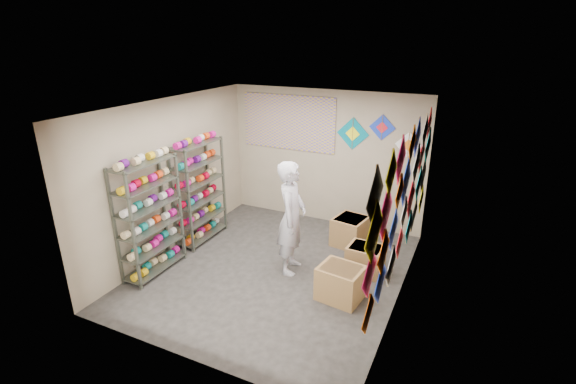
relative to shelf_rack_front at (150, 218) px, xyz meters
The scene contains 12 objects.
ground 2.19m from the shelf_rack_front, 25.53° to the left, with size 4.50×4.50×0.00m, color #282623.
room_walls 2.09m from the shelf_rack_front, 25.53° to the left, with size 4.50×4.50×4.50m.
shelf_rack_front is the anchor object (origin of this frame).
shelf_rack_back 1.30m from the shelf_rack_front, 90.00° to the left, with size 0.40×1.10×1.90m, color #4C5147.
string_spools 0.66m from the shelf_rack_front, 90.00° to the left, with size 0.12×2.36×0.12m.
kite_wall_display 3.92m from the shelf_rack_front, 13.06° to the left, with size 0.06×4.29×2.03m.
back_wall_kites 4.25m from the shelf_rack_front, 48.19° to the left, with size 1.61×0.02×0.77m.
poster 3.40m from the shelf_rack_front, 72.35° to the left, with size 2.00×0.01×1.10m, color #6451AF.
shopkeeper 2.25m from the shelf_rack_front, 26.24° to the left, with size 0.56×0.75×1.87m, color silver.
carton_a 3.14m from the shelf_rack_front, 10.59° to the left, with size 0.62×0.51×0.51m, color #966B41.
carton_b 3.53m from the shelf_rack_front, 24.56° to the left, with size 0.56×0.46×0.46m, color #966B41.
carton_c 3.54m from the shelf_rack_front, 41.00° to the left, with size 0.55×0.60×0.53m, color #966B41.
Camera 1 is at (2.77, -5.35, 3.66)m, focal length 26.00 mm.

